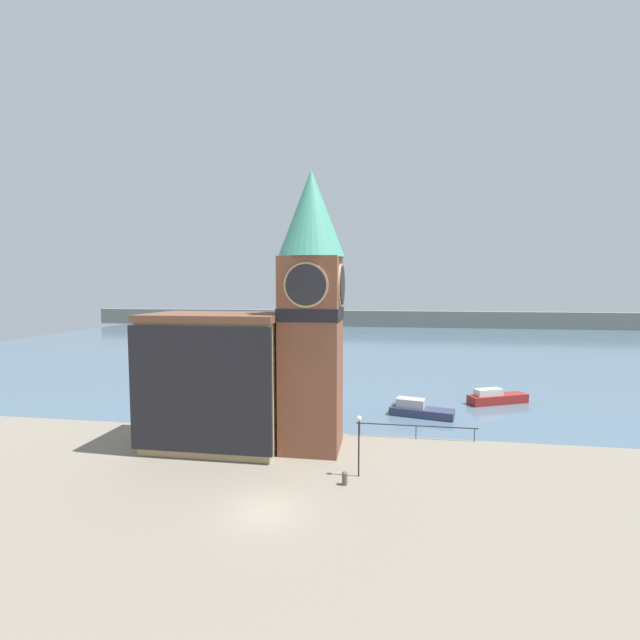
{
  "coord_description": "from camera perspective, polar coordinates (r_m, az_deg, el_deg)",
  "views": [
    {
      "loc": [
        6.31,
        -21.59,
        12.07
      ],
      "look_at": [
        1.93,
        7.09,
        9.9
      ],
      "focal_mm": 24.0,
      "sensor_mm": 36.0,
      "label": 1
    }
  ],
  "objects": [
    {
      "name": "far_shoreline",
      "position": [
        135.04,
        5.98,
        0.2
      ],
      "size": [
        180.0,
        3.0,
        5.0
      ],
      "color": "gray",
      "rests_on": "water"
    },
    {
      "name": "pier_railing",
      "position": [
        36.15,
        12.69,
        -13.75
      ],
      "size": [
        9.61,
        0.08,
        1.09
      ],
      "color": "#333338",
      "rests_on": "ground_plane"
    },
    {
      "name": "ground_plane",
      "position": [
        25.53,
        -7.34,
        -23.97
      ],
      "size": [
        160.0,
        160.0,
        0.0
      ],
      "primitive_type": "plane",
      "color": "gray"
    },
    {
      "name": "boat_near",
      "position": [
        42.33,
        13.05,
        -11.58
      ],
      "size": [
        6.15,
        3.25,
        1.58
      ],
      "rotation": [
        0.0,
        0.0,
        -0.24
      ],
      "color": "#333856",
      "rests_on": "water"
    },
    {
      "name": "pier_building",
      "position": [
        33.74,
        -13.7,
        -7.76
      ],
      "size": [
        10.36,
        6.34,
        10.16
      ],
      "color": "tan",
      "rests_on": "ground_plane"
    },
    {
      "name": "water",
      "position": [
        95.53,
        4.83,
        -2.99
      ],
      "size": [
        160.0,
        120.0,
        0.0
      ],
      "color": "slate",
      "rests_on": "ground_plane"
    },
    {
      "name": "mooring_bollard_near",
      "position": [
        27.99,
        3.3,
        -20.23
      ],
      "size": [
        0.35,
        0.35,
        0.85
      ],
      "color": "brown",
      "rests_on": "ground_plane"
    },
    {
      "name": "lamp_post",
      "position": [
        28.31,
        5.21,
        -14.92
      ],
      "size": [
        0.32,
        0.32,
        3.96
      ],
      "color": "black",
      "rests_on": "ground_plane"
    },
    {
      "name": "boat_far",
      "position": [
        49.04,
        22.42,
        -9.55
      ],
      "size": [
        6.54,
        4.04,
        1.62
      ],
      "rotation": [
        0.0,
        0.0,
        0.41
      ],
      "color": "maroon",
      "rests_on": "water"
    },
    {
      "name": "clock_tower",
      "position": [
        31.51,
        -1.13,
        2.22
      ],
      "size": [
        4.92,
        4.92,
        20.62
      ],
      "color": "brown",
      "rests_on": "ground_plane"
    }
  ]
}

